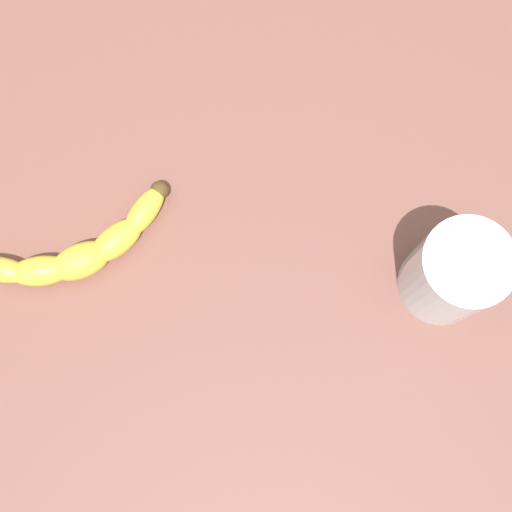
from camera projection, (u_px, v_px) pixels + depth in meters
The scene contains 3 objects.
wooden_tabletop at pixel (268, 254), 76.03cm from camera, with size 120.00×120.00×3.00cm, color brown.
banana at pixel (77, 251), 72.66cm from camera, with size 21.28×12.42×3.70cm.
smoothie_glass at pixel (453, 274), 68.41cm from camera, with size 8.90×8.90×11.40cm.
Camera 1 is at (13.85, 10.53, 75.53)cm, focal length 48.36 mm.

